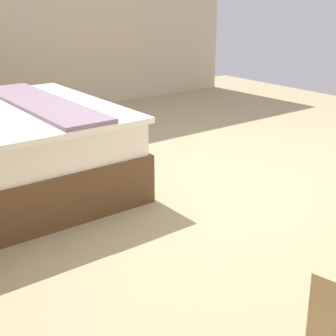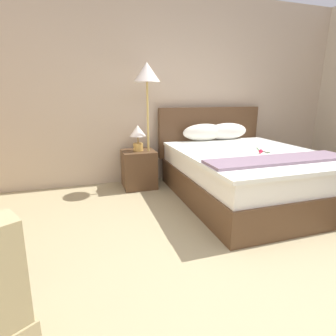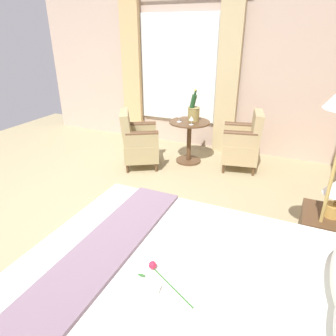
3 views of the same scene
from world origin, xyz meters
The scene contains 1 object.
ground_plane centered at (0.00, 0.00, 0.00)m, with size 7.54×7.54×0.00m, color tan.
Camera 1 is at (-2.55, 2.34, 1.41)m, focal length 50.00 mm.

